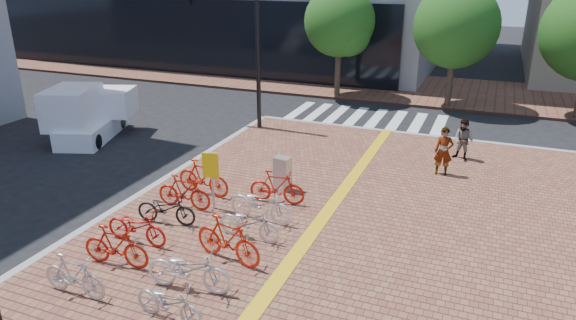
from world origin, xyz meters
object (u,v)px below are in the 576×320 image
at_px(bike_4, 184,192).
at_px(bike_8, 228,239).
at_px(bike_5, 203,177).
at_px(pedestrian_a, 444,151).
at_px(bike_9, 249,223).
at_px(yellow_sign, 211,170).
at_px(bike_11, 277,187).
at_px(box_truck, 89,114).
at_px(bike_1, 116,246).
at_px(utility_box, 282,174).
at_px(bike_6, 169,302).
at_px(bike_10, 261,204).
at_px(bike_0, 74,276).
at_px(bike_3, 166,208).
at_px(traffic_light_pole, 227,26).
at_px(bike_2, 136,226).
at_px(pedestrian_b, 463,140).

height_order(bike_4, bike_8, bike_8).
bearing_deg(bike_5, pedestrian_a, -50.52).
bearing_deg(bike_9, yellow_sign, 58.29).
height_order(bike_11, box_truck, box_truck).
bearing_deg(bike_1, box_truck, 39.31).
height_order(bike_8, utility_box, bike_8).
relative_size(bike_6, bike_10, 0.85).
xyz_separation_m(pedestrian_a, utility_box, (-4.66, -3.29, -0.30)).
bearing_deg(bike_11, bike_5, 90.68).
height_order(bike_1, bike_6, bike_1).
relative_size(bike_0, bike_5, 0.87).
bearing_deg(box_truck, bike_11, -17.75).
distance_m(bike_11, pedestrian_a, 6.17).
relative_size(bike_11, box_truck, 0.40).
xyz_separation_m(bike_3, bike_10, (2.39, 1.17, 0.06)).
height_order(bike_3, bike_4, bike_4).
bearing_deg(pedestrian_a, yellow_sign, -145.26).
relative_size(bike_6, bike_11, 0.96).
bearing_deg(bike_1, traffic_light_pole, 9.49).
distance_m(bike_2, utility_box, 5.11).
xyz_separation_m(bike_3, bike_8, (2.55, -1.10, 0.13)).
bearing_deg(bike_5, bike_8, -135.05).
height_order(bike_0, bike_1, bike_1).
distance_m(bike_9, yellow_sign, 2.30).
height_order(bike_9, traffic_light_pole, traffic_light_pole).
bearing_deg(bike_6, yellow_sign, 24.90).
xyz_separation_m(pedestrian_a, traffic_light_pole, (-9.76, 2.73, 3.54)).
distance_m(bike_2, pedestrian_a, 10.48).
xyz_separation_m(bike_1, bike_8, (2.40, 1.21, 0.06)).
relative_size(bike_0, bike_3, 0.94).
bearing_deg(bike_9, bike_0, 148.64).
relative_size(yellow_sign, traffic_light_pole, 0.28).
relative_size(bike_3, box_truck, 0.41).
bearing_deg(bike_4, bike_8, -131.28).
distance_m(bike_0, bike_4, 4.66).
bearing_deg(bike_11, bike_0, 153.30).
relative_size(bike_11, utility_box, 1.57).
bearing_deg(bike_1, bike_2, 6.68).
distance_m(pedestrian_b, traffic_light_pole, 10.95).
bearing_deg(bike_9, utility_box, 9.22).
bearing_deg(traffic_light_pole, box_truck, -141.27).
xyz_separation_m(bike_1, bike_6, (2.38, -1.27, -0.09)).
bearing_deg(pedestrian_b, bike_3, -110.44).
relative_size(bike_9, utility_box, 1.60).
xyz_separation_m(bike_1, bike_5, (-0.21, 4.42, 0.04)).
bearing_deg(bike_10, utility_box, 10.83).
distance_m(bike_0, bike_1, 1.32).
relative_size(bike_2, bike_6, 1.09).
xyz_separation_m(bike_2, pedestrian_a, (6.89, 7.89, 0.38)).
distance_m(pedestrian_a, pedestrian_b, 1.88).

